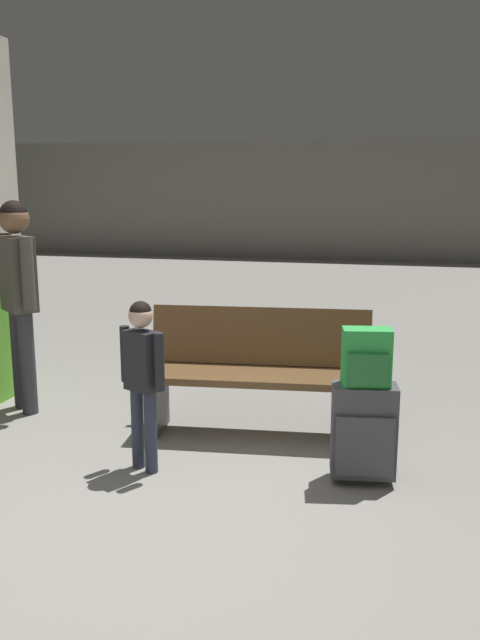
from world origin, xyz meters
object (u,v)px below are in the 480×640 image
object	(u,v)px
adult	(18,284)
bench	(258,373)
suitcase	(364,431)
child	(142,368)
backpack_bright	(367,358)

from	to	relation	value
adult	bench	bearing A→B (deg)	-1.01
suitcase	child	world-z (taller)	child
suitcase	backpack_bright	size ratio (longest dim) A/B	1.78
child	bench	bearing A→B (deg)	55.50
suitcase	child	xyz separation A→B (m)	(-1.34, -0.15, 0.34)
suitcase	child	size ratio (longest dim) A/B	0.56
suitcase	adult	world-z (taller)	adult
backpack_bright	child	bearing A→B (deg)	-173.75
suitcase	adult	xyz separation A→B (m)	(-2.67, 0.68, 0.70)
child	suitcase	bearing A→B (deg)	6.27
bench	adult	bearing A→B (deg)	178.99
bench	backpack_bright	size ratio (longest dim) A/B	4.84
bench	backpack_bright	bearing A→B (deg)	-39.58
bench	backpack_bright	world-z (taller)	backpack_bright
suitcase	child	bearing A→B (deg)	-173.73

